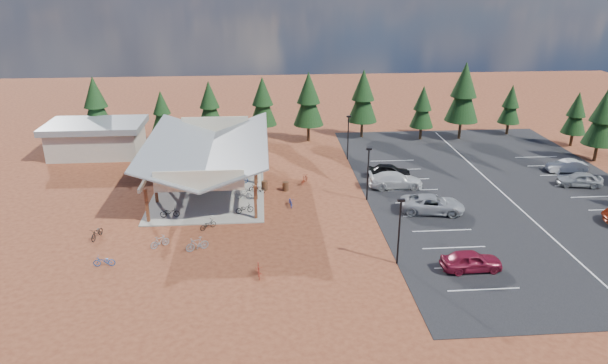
# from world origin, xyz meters

# --- Properties ---
(ground) EXTENTS (140.00, 140.00, 0.00)m
(ground) POSITION_xyz_m (0.00, 0.00, 0.00)
(ground) COLOR #612A19
(ground) RESTS_ON ground
(asphalt_lot) EXTENTS (27.00, 44.00, 0.04)m
(asphalt_lot) POSITION_xyz_m (18.50, 3.00, 0.02)
(asphalt_lot) COLOR black
(asphalt_lot) RESTS_ON ground
(concrete_pad) EXTENTS (10.60, 18.60, 0.10)m
(concrete_pad) POSITION_xyz_m (-10.00, 7.00, 0.05)
(concrete_pad) COLOR gray
(concrete_pad) RESTS_ON ground
(bike_pavilion) EXTENTS (11.65, 19.40, 4.97)m
(bike_pavilion) POSITION_xyz_m (-10.00, 7.00, 3.82)
(bike_pavilion) COLOR #562618
(bike_pavilion) RESTS_ON concrete_pad
(outbuilding) EXTENTS (11.00, 7.00, 3.90)m
(outbuilding) POSITION_xyz_m (-24.00, 18.00, 2.03)
(outbuilding) COLOR #ADA593
(outbuilding) RESTS_ON ground
(lamp_post_0) EXTENTS (0.50, 0.25, 5.14)m
(lamp_post_0) POSITION_xyz_m (5.00, -10.00, 2.98)
(lamp_post_0) COLOR black
(lamp_post_0) RESTS_ON ground
(lamp_post_1) EXTENTS (0.50, 0.25, 5.14)m
(lamp_post_1) POSITION_xyz_m (5.00, 2.00, 2.98)
(lamp_post_1) COLOR black
(lamp_post_1) RESTS_ON ground
(lamp_post_2) EXTENTS (0.50, 0.25, 5.14)m
(lamp_post_2) POSITION_xyz_m (5.00, 14.00, 2.98)
(lamp_post_2) COLOR black
(lamp_post_2) RESTS_ON ground
(trash_bin_0) EXTENTS (0.60, 0.60, 0.90)m
(trash_bin_0) POSITION_xyz_m (-2.53, 4.94, 0.45)
(trash_bin_0) COLOR #462A19
(trash_bin_0) RESTS_ON ground
(trash_bin_1) EXTENTS (0.60, 0.60, 0.90)m
(trash_bin_1) POSITION_xyz_m (-4.59, 5.34, 0.45)
(trash_bin_1) COLOR #462A19
(trash_bin_1) RESTS_ON ground
(pine_0) EXTENTS (3.65, 3.65, 8.50)m
(pine_0) POSITION_xyz_m (-24.82, 22.16, 5.19)
(pine_0) COLOR #382314
(pine_0) RESTS_ON ground
(pine_1) EXTENTS (2.83, 2.83, 6.58)m
(pine_1) POSITION_xyz_m (-17.05, 22.47, 4.01)
(pine_1) COLOR #382314
(pine_1) RESTS_ON ground
(pine_2) EXTENTS (3.26, 3.26, 7.59)m
(pine_2) POSITION_xyz_m (-11.19, 22.96, 4.63)
(pine_2) COLOR #382314
(pine_2) RESTS_ON ground
(pine_3) EXTENTS (3.47, 3.47, 8.09)m
(pine_3) POSITION_xyz_m (-4.54, 22.76, 4.94)
(pine_3) COLOR #382314
(pine_3) RESTS_ON ground
(pine_4) EXTENTS (3.78, 3.78, 8.81)m
(pine_4) POSITION_xyz_m (1.15, 21.65, 5.38)
(pine_4) COLOR #382314
(pine_4) RESTS_ON ground
(pine_5) EXTENTS (3.78, 3.78, 8.81)m
(pine_5) POSITION_xyz_m (8.22, 22.85, 5.38)
(pine_5) COLOR #382314
(pine_5) RESTS_ON ground
(pine_6) EXTENTS (2.99, 2.99, 6.96)m
(pine_6) POSITION_xyz_m (15.56, 21.21, 4.25)
(pine_6) COLOR #382314
(pine_6) RESTS_ON ground
(pine_7) EXTENTS (4.22, 4.22, 9.84)m
(pine_7) POSITION_xyz_m (20.67, 21.16, 6.01)
(pine_7) COLOR #382314
(pine_7) RESTS_ON ground
(pine_8) EXTENTS (2.84, 2.84, 6.62)m
(pine_8) POSITION_xyz_m (27.66, 22.56, 4.04)
(pine_8) COLOR #382314
(pine_8) RESTS_ON ground
(pine_12) EXTENTS (3.55, 3.55, 8.27)m
(pine_12) POSITION_xyz_m (32.93, 11.19, 5.05)
(pine_12) COLOR #382314
(pine_12) RESTS_ON ground
(pine_13) EXTENTS (2.90, 2.90, 6.77)m
(pine_13) POSITION_xyz_m (33.37, 17.02, 4.13)
(pine_13) COLOR #382314
(pine_13) RESTS_ON ground
(bike_0) EXTENTS (1.73, 0.70, 0.89)m
(bike_0) POSITION_xyz_m (-12.88, -0.66, 0.55)
(bike_0) COLOR black
(bike_0) RESTS_ON concrete_pad
(bike_1) EXTENTS (1.92, 0.99, 1.11)m
(bike_1) POSITION_xyz_m (-12.05, 4.94, 0.66)
(bike_1) COLOR gray
(bike_1) RESTS_ON concrete_pad
(bike_2) EXTENTS (1.63, 0.63, 0.85)m
(bike_2) POSITION_xyz_m (-12.81, 9.93, 0.52)
(bike_2) COLOR navy
(bike_2) RESTS_ON concrete_pad
(bike_3) EXTENTS (1.60, 0.78, 0.93)m
(bike_3) POSITION_xyz_m (-12.60, 13.59, 0.56)
(bike_3) COLOR maroon
(bike_3) RESTS_ON concrete_pad
(bike_4) EXTENTS (1.70, 1.00, 0.85)m
(bike_4) POSITION_xyz_m (-6.42, -0.29, 0.52)
(bike_4) COLOR black
(bike_4) RESTS_ON concrete_pad
(bike_5) EXTENTS (1.71, 0.82, 0.99)m
(bike_5) POSITION_xyz_m (-6.56, 2.90, 0.60)
(bike_5) COLOR gray
(bike_5) RESTS_ON concrete_pad
(bike_6) EXTENTS (1.88, 0.79, 0.96)m
(bike_6) POSITION_xyz_m (-7.16, 7.00, 0.58)
(bike_6) COLOR navy
(bike_6) RESTS_ON concrete_pad
(bike_7) EXTENTS (1.67, 0.62, 0.98)m
(bike_7) POSITION_xyz_m (-9.01, 12.97, 0.59)
(bike_7) COLOR maroon
(bike_7) RESTS_ON concrete_pad
(bike_8) EXTENTS (0.98, 1.92, 0.96)m
(bike_8) POSITION_xyz_m (-18.15, -4.11, 0.48)
(bike_8) COLOR black
(bike_8) RESTS_ON ground
(bike_9) EXTENTS (1.56, 1.32, 0.96)m
(bike_9) POSITION_xyz_m (-12.85, -6.06, 0.48)
(bike_9) COLOR gray
(bike_9) RESTS_ON ground
(bike_10) EXTENTS (1.58, 0.55, 0.83)m
(bike_10) POSITION_xyz_m (-16.40, -8.75, 0.41)
(bike_10) COLOR #144C9D
(bike_10) RESTS_ON ground
(bike_11) EXTENTS (0.56, 1.65, 0.98)m
(bike_11) POSITION_xyz_m (-5.17, -11.05, 0.49)
(bike_11) COLOR #9F2A1B
(bike_11) RESTS_ON ground
(bike_12) EXTENTS (1.54, 1.41, 0.82)m
(bike_12) POSITION_xyz_m (-9.39, -3.11, 0.41)
(bike_12) COLOR black
(bike_12) RESTS_ON ground
(bike_13) EXTENTS (1.87, 1.20, 1.09)m
(bike_13) POSITION_xyz_m (-9.89, -6.82, 0.55)
(bike_13) COLOR gray
(bike_13) RESTS_ON ground
(bike_14) EXTENTS (0.68, 1.64, 0.84)m
(bike_14) POSITION_xyz_m (-2.24, 1.14, 0.42)
(bike_14) COLOR navy
(bike_14) RESTS_ON ground
(bike_15) EXTENTS (1.12, 1.65, 0.97)m
(bike_15) POSITION_xyz_m (-0.54, 6.66, 0.48)
(bike_15) COLOR maroon
(bike_15) RESTS_ON ground
(bike_16) EXTENTS (1.79, 1.12, 0.89)m
(bike_16) POSITION_xyz_m (-5.31, 4.62, 0.44)
(bike_16) COLOR black
(bike_16) RESTS_ON ground
(car_0) EXTENTS (4.37, 1.83, 1.48)m
(car_0) POSITION_xyz_m (10.04, -11.38, 0.78)
(car_0) COLOR maroon
(car_0) RESTS_ON asphalt_lot
(car_2) EXTENTS (6.00, 3.53, 1.57)m
(car_2) POSITION_xyz_m (10.27, -1.29, 0.82)
(car_2) COLOR #9FA2A7
(car_2) RESTS_ON asphalt_lot
(car_3) EXTENTS (5.43, 2.35, 1.56)m
(car_3) POSITION_xyz_m (8.39, 4.86, 0.82)
(car_3) COLOR silver
(car_3) RESTS_ON asphalt_lot
(car_4) EXTENTS (4.55, 2.45, 1.47)m
(car_4) POSITION_xyz_m (8.42, 7.68, 0.78)
(car_4) COLOR black
(car_4) RESTS_ON asphalt_lot
(car_8) EXTENTS (4.51, 2.52, 1.45)m
(car_8) POSITION_xyz_m (26.81, 3.79, 0.77)
(car_8) COLOR #909497
(car_8) RESTS_ON asphalt_lot
(car_9) EXTENTS (4.19, 1.74, 1.35)m
(car_9) POSITION_xyz_m (27.73, 7.86, 0.71)
(car_9) COLOR silver
(car_9) RESTS_ON asphalt_lot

